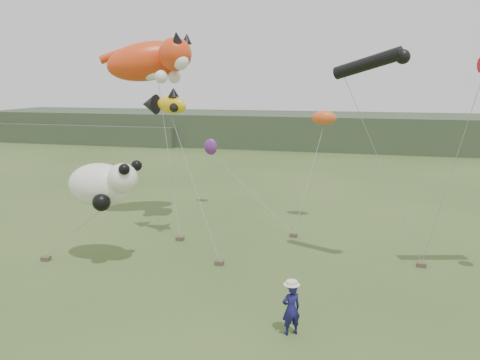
{
  "coord_description": "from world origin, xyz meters",
  "views": [
    {
      "loc": [
        4.01,
        -14.63,
        7.97
      ],
      "look_at": [
        -0.33,
        3.0,
        4.14
      ],
      "focal_mm": 35.0,
      "sensor_mm": 36.0,
      "label": 1
    }
  ],
  "objects": [
    {
      "name": "misc_kites",
      "position": [
        -0.44,
        12.63,
        5.2
      ],
      "size": [
        8.38,
        2.8,
        3.06
      ],
      "color": "#E6551E",
      "rests_on": "ground"
    },
    {
      "name": "festival_attendant",
      "position": [
        2.31,
        -0.91,
        0.87
      ],
      "size": [
        0.76,
        0.69,
        1.74
      ],
      "primitive_type": "imported",
      "rotation": [
        0.0,
        0.0,
        3.71
      ],
      "color": "#181552",
      "rests_on": "ground"
    },
    {
      "name": "headland",
      "position": [
        -3.11,
        44.69,
        1.92
      ],
      "size": [
        90.0,
        13.0,
        4.0
      ],
      "color": "#2D3D28",
      "rests_on": "ground"
    },
    {
      "name": "tube_kites",
      "position": [
        7.76,
        5.11,
        8.71
      ],
      "size": [
        8.69,
        1.81,
        1.25
      ],
      "color": "black",
      "rests_on": "ground"
    },
    {
      "name": "sandbag_anchors",
      "position": [
        -1.41,
        5.67,
        0.1
      ],
      "size": [
        16.87,
        6.3,
        0.19
      ],
      "color": "brown",
      "rests_on": "ground"
    },
    {
      "name": "cat_kite",
      "position": [
        -6.88,
        9.94,
        9.12
      ],
      "size": [
        6.24,
        4.32,
        2.87
      ],
      "color": "red",
      "rests_on": "ground"
    },
    {
      "name": "ground",
      "position": [
        0.0,
        0.0,
        0.0
      ],
      "size": [
        120.0,
        120.0,
        0.0
      ],
      "primitive_type": "plane",
      "color": "#385123",
      "rests_on": "ground"
    },
    {
      "name": "panda_kite",
      "position": [
        -6.6,
        3.37,
        3.55
      ],
      "size": [
        3.42,
        2.21,
        2.13
      ],
      "color": "white",
      "rests_on": "ground"
    },
    {
      "name": "fish_kite",
      "position": [
        -5.18,
        7.0,
        6.89
      ],
      "size": [
        2.62,
        1.74,
        1.33
      ],
      "color": "gold",
      "rests_on": "ground"
    }
  ]
}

